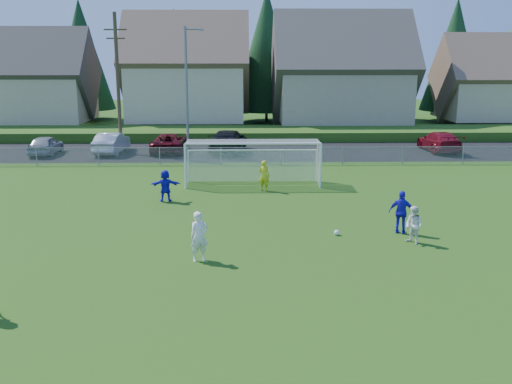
% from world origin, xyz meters
% --- Properties ---
extents(ground, '(160.00, 160.00, 0.00)m').
position_xyz_m(ground, '(0.00, 0.00, 0.00)').
color(ground, '#193D0C').
rests_on(ground, ground).
extents(asphalt_lot, '(60.00, 60.00, 0.00)m').
position_xyz_m(asphalt_lot, '(0.00, 27.50, 0.01)').
color(asphalt_lot, black).
rests_on(asphalt_lot, ground).
extents(grass_embankment, '(70.00, 6.00, 0.80)m').
position_xyz_m(grass_embankment, '(0.00, 35.00, 0.40)').
color(grass_embankment, '#1E420F').
rests_on(grass_embankment, ground).
extents(soccer_ball, '(0.22, 0.22, 0.22)m').
position_xyz_m(soccer_ball, '(3.21, 6.25, 0.11)').
color(soccer_ball, white).
rests_on(soccer_ball, ground).
extents(player_white_a, '(0.76, 0.64, 1.78)m').
position_xyz_m(player_white_a, '(-2.09, 3.33, 0.89)').
color(player_white_a, white).
rests_on(player_white_a, ground).
extents(player_white_b, '(0.85, 0.90, 1.47)m').
position_xyz_m(player_white_b, '(5.97, 5.09, 0.74)').
color(player_white_b, white).
rests_on(player_white_b, ground).
extents(player_blue_a, '(1.11, 0.74, 1.76)m').
position_xyz_m(player_blue_a, '(5.86, 6.49, 0.88)').
color(player_blue_a, '#1B14C3').
rests_on(player_blue_a, ground).
extents(player_blue_b, '(1.50, 0.58, 1.58)m').
position_xyz_m(player_blue_b, '(-4.38, 12.14, 0.79)').
color(player_blue_b, '#1B14C3').
rests_on(player_blue_b, ground).
extents(goalkeeper, '(0.70, 0.58, 1.64)m').
position_xyz_m(goalkeeper, '(0.57, 14.37, 0.82)').
color(goalkeeper, '#CCD018').
rests_on(goalkeeper, ground).
extents(car_a, '(1.67, 4.10, 1.39)m').
position_xyz_m(car_a, '(-14.85, 26.49, 0.70)').
color(car_a, '#94979B').
rests_on(car_a, ground).
extents(car_b, '(1.92, 4.75, 1.53)m').
position_xyz_m(car_b, '(-10.18, 26.96, 0.77)').
color(car_b, silver).
rests_on(car_b, ground).
extents(car_c, '(2.38, 5.12, 1.42)m').
position_xyz_m(car_c, '(-6.03, 27.39, 0.71)').
color(car_c, '#530911').
rests_on(car_c, ground).
extents(car_d, '(2.96, 5.89, 1.64)m').
position_xyz_m(car_d, '(-1.65, 27.46, 0.82)').
color(car_d, black).
rests_on(car_d, ground).
extents(car_g, '(2.25, 5.21, 1.50)m').
position_xyz_m(car_g, '(14.12, 27.28, 0.75)').
color(car_g, maroon).
rests_on(car_g, ground).
extents(soccer_goal, '(7.42, 1.90, 2.50)m').
position_xyz_m(soccer_goal, '(0.00, 16.05, 1.63)').
color(soccer_goal, white).
rests_on(soccer_goal, ground).
extents(chainlink_fence, '(52.06, 0.06, 1.20)m').
position_xyz_m(chainlink_fence, '(0.00, 22.00, 0.63)').
color(chainlink_fence, gray).
rests_on(chainlink_fence, ground).
extents(streetlight, '(1.38, 0.18, 9.00)m').
position_xyz_m(streetlight, '(-4.45, 26.00, 4.84)').
color(streetlight, slate).
rests_on(streetlight, ground).
extents(utility_pole, '(1.60, 0.26, 10.00)m').
position_xyz_m(utility_pole, '(-9.50, 27.00, 5.15)').
color(utility_pole, '#473321').
rests_on(utility_pole, ground).
extents(houses_row, '(53.90, 11.45, 13.27)m').
position_xyz_m(houses_row, '(1.97, 42.46, 7.33)').
color(houses_row, tan).
rests_on(houses_row, ground).
extents(tree_row, '(65.98, 12.36, 13.80)m').
position_xyz_m(tree_row, '(1.04, 48.74, 6.91)').
color(tree_row, '#382616').
rests_on(tree_row, ground).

